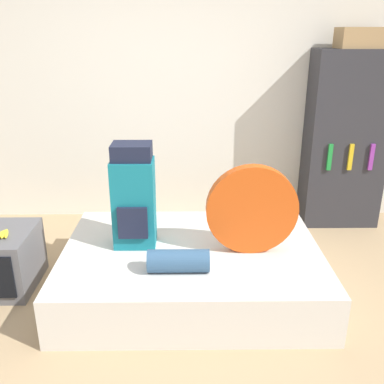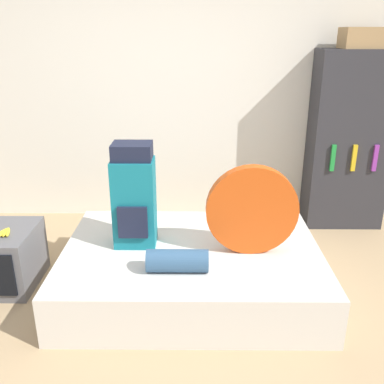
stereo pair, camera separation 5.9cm
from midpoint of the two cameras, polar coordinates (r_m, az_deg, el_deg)
ground_plane at (r=2.94m, az=-2.79°, el=-19.45°), size 16.00×16.00×0.00m
wall_back at (r=4.41m, az=-1.57°, el=12.90°), size 8.00×0.05×2.60m
bed at (r=3.34m, az=0.48°, el=-10.18°), size 1.93×1.38×0.36m
backpack at (r=3.19m, az=-7.20°, el=-0.67°), size 0.31×0.27×0.79m
tent_bag at (r=3.10m, az=8.52°, el=-2.40°), size 0.66×0.09×0.66m
sleeping_roll at (r=2.93m, az=-1.37°, el=-9.14°), size 0.42×0.16×0.16m
television at (r=3.69m, az=-23.40°, el=-8.03°), size 0.50×0.58×0.46m
banana_bunch at (r=3.51m, az=-23.22°, el=-4.94°), size 0.11×0.15×0.03m
bookshelf at (r=4.53m, az=20.52°, el=6.32°), size 0.76×0.39×1.75m
cardboard_box at (r=4.41m, az=22.48°, el=18.46°), size 0.42×0.28×0.18m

